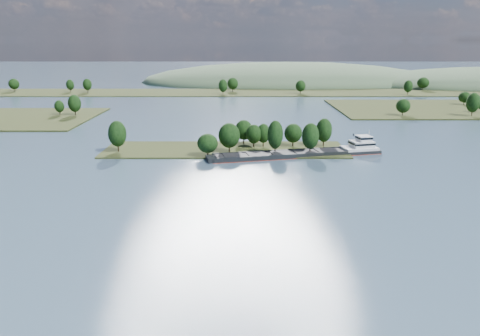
{
  "coord_description": "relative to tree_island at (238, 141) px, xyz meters",
  "views": [
    {
      "loc": [
        6.05,
        -9.86,
        44.33
      ],
      "look_at": [
        6.15,
        130.0,
        6.0
      ],
      "focal_mm": 35.0,
      "sensor_mm": 36.0,
      "label": 1
    }
  ],
  "objects": [
    {
      "name": "ground",
      "position": [
        -5.36,
        -58.85,
        -4.08
      ],
      "size": [
        1800.0,
        1800.0,
        0.0
      ],
      "primitive_type": "plane",
      "color": "#3E566C",
      "rests_on": "ground"
    },
    {
      "name": "tree_island",
      "position": [
        0.0,
        0.0,
        0.0
      ],
      "size": [
        100.0,
        32.01,
        14.75
      ],
      "color": "#273015",
      "rests_on": "ground"
    },
    {
      "name": "back_shoreline",
      "position": [
        1.05,
        220.95,
        -3.39
      ],
      "size": [
        900.0,
        60.0,
        13.83
      ],
      "color": "#273015",
      "rests_on": "ground"
    },
    {
      "name": "hill_west",
      "position": [
        54.64,
        321.15,
        -4.08
      ],
      "size": [
        320.0,
        160.0,
        44.0
      ],
      "primitive_type": "ellipsoid",
      "color": "#435B3F",
      "rests_on": "ground"
    },
    {
      "name": "cargo_barge",
      "position": [
        27.67,
        -8.25,
        -2.88
      ],
      "size": [
        70.61,
        23.93,
        9.54
      ],
      "color": "black",
      "rests_on": "ground"
    }
  ]
}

